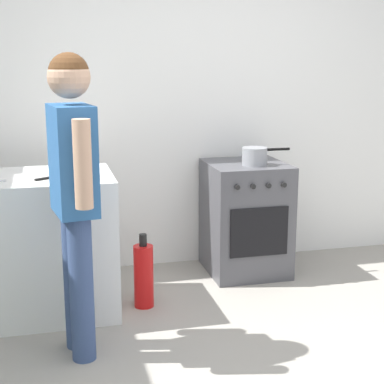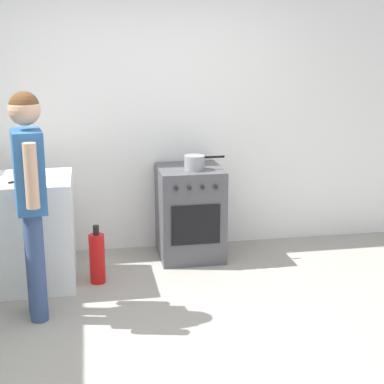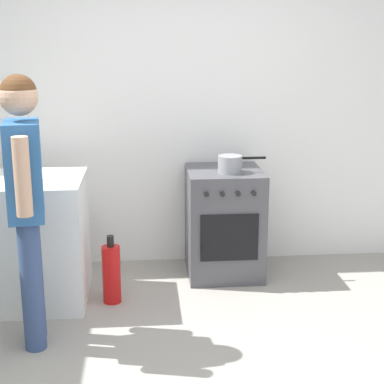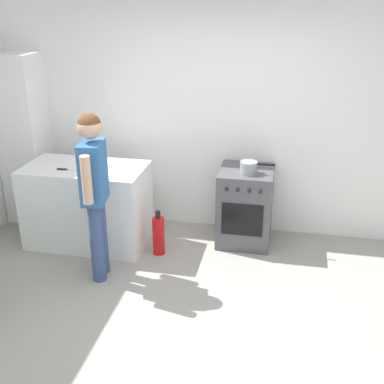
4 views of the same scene
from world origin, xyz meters
The scene contains 6 objects.
back_wall centered at (0.00, 1.95, 1.30)m, with size 6.00×0.10×2.60m, color white.
oven_left centered at (0.35, 1.58, 0.43)m, with size 0.58×0.62×0.85m.
pot centered at (0.38, 1.48, 0.92)m, with size 0.36×0.18×0.13m.
knife_carving centered at (-1.04, 1.11, 0.90)m, with size 0.30×0.20×0.01m.
person centered at (-0.97, 0.56, 0.99)m, with size 0.25×0.56×1.65m.
fire_extinguisher centered at (-0.52, 1.10, 0.22)m, with size 0.13×0.13×0.50m.
Camera 3 is at (-0.28, -2.83, 1.84)m, focal length 55.00 mm.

